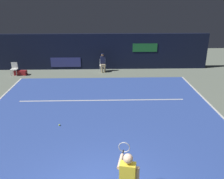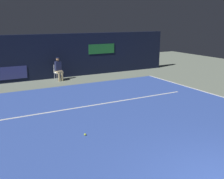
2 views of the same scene
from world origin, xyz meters
TOP-DOWN VIEW (x-y plane):
  - ground_plane at (0.00, 4.84)m, footprint 31.67×31.67m
  - court_surface at (0.00, 4.84)m, footprint 10.84×11.68m
  - line_sideline_left at (5.37, 4.84)m, footprint 0.10×11.68m
  - line_service at (0.00, 6.89)m, footprint 8.46×0.10m
  - back_wall at (-0.00, 12.98)m, footprint 15.55×0.33m
  - line_judge_on_chair at (0.02, 12.18)m, footprint 0.48×0.56m
  - courtside_chair_near at (-6.04, 11.52)m, footprint 0.45×0.43m
  - tennis_ball at (-1.74, 4.28)m, footprint 0.07×0.07m
  - equipment_bag at (-5.66, 11.53)m, footprint 0.87×0.41m

SIDE VIEW (x-z plane):
  - ground_plane at x=0.00m, z-range 0.00..0.00m
  - court_surface at x=0.00m, z-range 0.00..0.01m
  - line_sideline_left at x=5.37m, z-range 0.01..0.02m
  - line_service at x=0.00m, z-range 0.01..0.02m
  - tennis_ball at x=-1.74m, z-range 0.01..0.08m
  - equipment_bag at x=-5.66m, z-range 0.00..0.32m
  - courtside_chair_near at x=-6.04m, z-range 0.06..0.94m
  - line_judge_on_chair at x=0.02m, z-range 0.03..1.35m
  - back_wall at x=0.00m, z-range 0.00..2.60m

